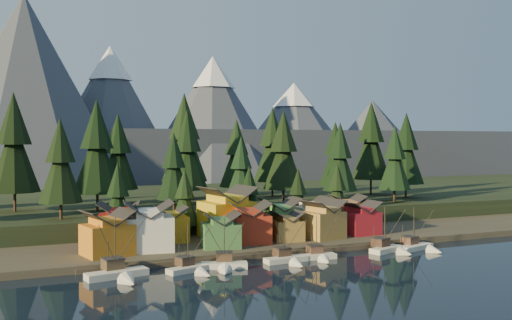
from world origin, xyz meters
name	(u,v)px	position (x,y,z in m)	size (l,w,h in m)	color
ground	(306,272)	(0.00, 0.00, 0.00)	(500.00, 500.00, 0.00)	black
shore_strip	(231,235)	(0.00, 40.00, 0.75)	(400.00, 50.00, 1.50)	#383328
hillside	(178,206)	(0.00, 90.00, 3.00)	(420.00, 100.00, 6.00)	black
dock	(269,253)	(0.00, 16.50, 0.50)	(80.00, 4.00, 1.00)	#4D4337
mountain_ridge	(108,138)	(-4.20, 213.59, 26.06)	(560.00, 190.00, 90.00)	#4E5665
boat_0	(119,267)	(-33.08, 8.52, 2.19)	(11.90, 12.59, 12.12)	beige
boat_1	(193,263)	(-19.62, 8.03, 1.83)	(9.66, 10.03, 10.01)	beige
boat_2	(225,259)	(-13.23, 8.27, 2.08)	(9.55, 10.03, 10.82)	silver
boat_3	(288,254)	(0.52, 8.43, 1.92)	(9.45, 10.18, 10.35)	beige
boat_4	(319,250)	(7.82, 8.83, 2.01)	(8.22, 8.82, 10.14)	silver
boat_5	(391,243)	(25.94, 9.11, 2.16)	(9.63, 10.15, 11.14)	beige
boat_6	(420,242)	(33.68, 8.78, 1.95)	(10.09, 10.55, 10.58)	silver
house_front_0	(107,232)	(-32.95, 23.44, 6.27)	(10.82, 10.45, 9.09)	#C4741B
house_front_1	(148,225)	(-24.18, 25.14, 6.94)	(11.25, 10.91, 10.35)	silver
house_front_2	(221,229)	(-9.07, 22.21, 5.56)	(9.17, 9.22, 7.73)	#3C6C3A
house_front_3	(249,221)	(-1.31, 24.95, 6.36)	(10.59, 10.25, 9.26)	#9C2B18
house_front_4	(287,225)	(7.97, 24.25, 5.05)	(7.24, 7.71, 6.76)	olive
house_front_5	(323,218)	(17.16, 23.50, 6.26)	(10.18, 9.59, 9.06)	#A57E3A
house_front_6	(360,217)	(28.69, 25.19, 5.78)	(8.50, 8.07, 8.14)	maroon
house_back_0	(119,223)	(-29.21, 31.62, 6.65)	(10.80, 10.54, 9.81)	maroon
house_back_1	(172,223)	(-17.00, 33.40, 5.71)	(7.58, 7.67, 8.02)	gold
house_back_2	(227,211)	(-3.17, 34.12, 7.86)	(12.95, 12.18, 12.11)	gold
house_back_3	(279,216)	(9.24, 30.92, 6.27)	(9.42, 8.50, 9.07)	#498146
house_back_4	(312,213)	(20.17, 34.28, 6.06)	(8.39, 8.09, 8.68)	silver
house_back_5	(348,211)	(29.64, 32.46, 6.22)	(9.76, 9.83, 9.00)	#A46C3A
tree_hill_1	(14,146)	(-50.00, 68.00, 23.20)	(13.50, 13.50, 31.46)	#332319
tree_hill_2	(60,164)	(-40.00, 48.00, 19.23)	(10.39, 10.39, 24.20)	#332319
tree_hill_3	(97,150)	(-30.00, 60.00, 22.18)	(12.70, 12.70, 29.59)	#332319
tree_hill_4	(118,155)	(-22.00, 75.00, 20.59)	(11.45, 11.45, 26.68)	#332319
tree_hill_5	(174,169)	(-12.00, 50.00, 17.38)	(8.94, 8.94, 20.83)	#332319
tree_hill_6	(187,153)	(-4.00, 65.00, 21.07)	(11.83, 11.83, 27.56)	#332319
tree_hill_7	(241,170)	(6.00, 48.00, 16.87)	(8.54, 8.54, 19.90)	#332319
tree_hill_8	(237,156)	(14.00, 72.00, 19.87)	(10.89, 10.89, 25.38)	#332319
tree_hill_9	(284,153)	(22.00, 55.00, 21.06)	(11.83, 11.83, 27.55)	#332319
tree_hill_10	(272,147)	(30.00, 80.00, 22.36)	(12.84, 12.84, 29.92)	#332319
tree_hill_11	(340,159)	(38.00, 50.00, 19.16)	(10.34, 10.34, 24.08)	#332319
tree_hill_12	(335,156)	(46.00, 66.00, 19.57)	(10.65, 10.65, 24.82)	#332319
tree_hill_13	(395,160)	(56.00, 48.00, 18.76)	(10.02, 10.02, 23.34)	#332319
tree_hill_14	(371,143)	(64.00, 72.00, 23.63)	(13.84, 13.84, 32.23)	#332319
tree_hill_15	(184,141)	(0.00, 82.00, 24.52)	(14.54, 14.54, 33.86)	#332319
tree_hill_17	(406,151)	(68.00, 58.00, 21.23)	(11.96, 11.96, 27.85)	#332319
tree_shore_0	(118,198)	(-28.00, 40.00, 11.45)	(7.82, 7.82, 18.22)	#332319
tree_shore_1	(185,199)	(-12.00, 40.00, 10.50)	(7.08, 7.08, 16.49)	#332319
tree_shore_2	(249,195)	(5.00, 40.00, 10.69)	(7.23, 7.23, 16.83)	#332319
tree_shore_3	(298,195)	(19.00, 40.00, 10.18)	(6.82, 6.82, 15.89)	#332319
tree_shore_4	(337,191)	(31.00, 40.00, 10.89)	(7.38, 7.38, 17.19)	#332319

